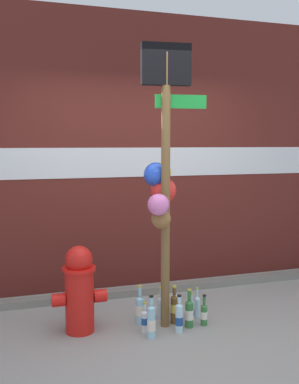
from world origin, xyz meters
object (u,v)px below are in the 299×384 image
(fire_hydrant, at_px, (79,289))
(bottle_0, at_px, (174,304))
(bottle_1, at_px, (197,306))
(bottle_5, at_px, (179,317))
(bottle_10, at_px, (140,309))
(bottle_2, at_px, (151,321))
(bottle_3, at_px, (174,308))
(bottle_9, at_px, (189,313))
(bottle_6, at_px, (145,320))
(bottle_8, at_px, (204,314))
(bottle_7, at_px, (162,306))
(memorial_post, at_px, (162,169))
(bottle_4, at_px, (191,310))

(fire_hydrant, relative_size, bottle_0, 2.51)
(bottle_1, bearing_deg, bottle_5, -137.44)
(bottle_1, bearing_deg, bottle_10, 177.54)
(bottle_2, distance_m, bottle_3, 0.37)
(bottle_2, xyz_separation_m, bottle_9, (0.40, 0.10, -0.01))
(fire_hydrant, distance_m, bottle_9, 1.03)
(bottle_2, distance_m, bottle_6, 0.14)
(bottle_5, relative_size, bottle_8, 1.18)
(fire_hydrant, height_order, bottle_1, fire_hydrant)
(bottle_0, height_order, bottle_1, bottle_0)
(fire_hydrant, distance_m, bottle_8, 1.18)
(bottle_7, relative_size, bottle_9, 0.87)
(fire_hydrant, height_order, bottle_7, fire_hydrant)
(memorial_post, height_order, bottle_9, memorial_post)
(bottle_2, bearing_deg, bottle_6, 99.82)
(bottle_2, height_order, bottle_10, bottle_2)
(memorial_post, relative_size, bottle_8, 8.75)
(fire_hydrant, bearing_deg, bottle_5, -18.29)
(bottle_2, xyz_separation_m, bottle_10, (-0.01, 0.32, -0.01))
(bottle_5, bearing_deg, bottle_10, 134.62)
(fire_hydrant, distance_m, bottle_5, 0.93)
(fire_hydrant, height_order, bottle_4, fire_hydrant)
(bottle_8, bearing_deg, bottle_0, 124.55)
(bottle_4, relative_size, bottle_10, 0.80)
(fire_hydrant, distance_m, bottle_7, 0.84)
(bottle_10, bearing_deg, bottle_1, -2.46)
(fire_hydrant, relative_size, bottle_3, 2.20)
(bottle_4, height_order, bottle_10, bottle_10)
(bottle_6, bearing_deg, memorial_post, 27.81)
(bottle_4, distance_m, bottle_8, 0.13)
(fire_hydrant, distance_m, bottle_4, 1.07)
(bottle_1, distance_m, bottle_3, 0.27)
(bottle_6, bearing_deg, bottle_4, 7.63)
(bottle_3, bearing_deg, bottle_5, -97.47)
(bottle_1, relative_size, bottle_6, 1.09)
(bottle_7, bearing_deg, bottle_4, -36.25)
(bottle_3, height_order, bottle_4, bottle_3)
(bottle_7, bearing_deg, bottle_10, -169.51)
(bottle_6, bearing_deg, bottle_2, -80.18)
(bottle_5, bearing_deg, memorial_post, 114.98)
(memorial_post, height_order, bottle_1, memorial_post)
(bottle_4, bearing_deg, bottle_3, 167.21)
(bottle_0, bearing_deg, bottle_10, -170.63)
(bottle_2, height_order, bottle_6, bottle_2)
(fire_hydrant, height_order, bottle_3, fire_hydrant)
(bottle_10, bearing_deg, bottle_6, -92.75)
(bottle_2, distance_m, bottle_4, 0.49)
(bottle_0, xyz_separation_m, bottle_2, (-0.36, -0.38, 0.03))
(bottle_1, height_order, bottle_7, bottle_7)
(bottle_2, distance_m, bottle_9, 0.41)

